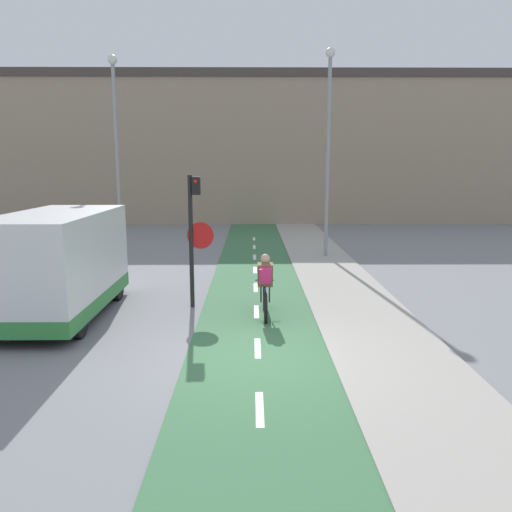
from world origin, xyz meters
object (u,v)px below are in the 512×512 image
Objects in this scene: street_lamp_far at (116,138)px; van at (59,266)px; cyclist_near at (265,287)px; traffic_light_pole at (194,227)px; street_lamp_sidewalk at (328,135)px.

street_lamp_far reaches higher than van.
cyclist_near is (5.60, -8.49, -3.92)m from street_lamp_far.
street_lamp_sidewalk reaches higher than traffic_light_pole.
street_lamp_far is 1.65× the size of van.
cyclist_near is (-2.61, -7.95, -4.01)m from street_lamp_sidewalk.
van is at bearing -85.00° from street_lamp_far.
traffic_light_pole reaches higher than cyclist_near.
street_lamp_sidewalk is 1.68× the size of van.
street_lamp_far is (-3.84, 7.60, 2.58)m from traffic_light_pole.
traffic_light_pole is 0.43× the size of street_lamp_far.
street_lamp_far is 10.90m from cyclist_near.
traffic_light_pole is at bearing -121.73° from street_lamp_sidewalk.
street_lamp_sidewalk is (8.21, -0.54, 0.08)m from street_lamp_far.
street_lamp_far reaches higher than cyclist_near.
traffic_light_pole is 0.72× the size of van.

